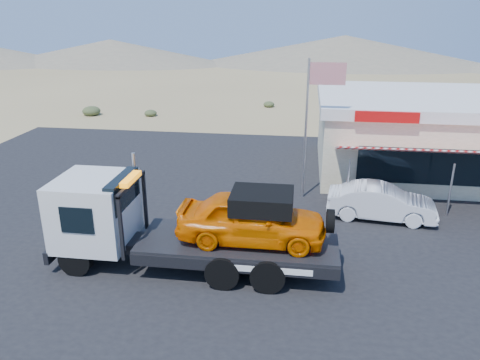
{
  "coord_description": "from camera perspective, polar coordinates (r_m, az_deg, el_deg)",
  "views": [
    {
      "loc": [
        4.63,
        -14.96,
        7.9
      ],
      "look_at": [
        2.21,
        2.26,
        1.5
      ],
      "focal_mm": 35.0,
      "sensor_mm": 36.0,
      "label": 1
    }
  ],
  "objects": [
    {
      "name": "flagpole",
      "position": [
        19.89,
        8.79,
        7.98
      ],
      "size": [
        1.55,
        0.1,
        6.0
      ],
      "color": "#99999E",
      "rests_on": "asphalt_lot"
    },
    {
      "name": "distant_hills",
      "position": [
        71.81,
        -3.73,
        15.37
      ],
      "size": [
        126.0,
        48.0,
        4.2
      ],
      "color": "#726B59",
      "rests_on": "ground"
    },
    {
      "name": "ground",
      "position": [
        17.54,
        -8.26,
        -6.8
      ],
      "size": [
        120.0,
        120.0,
        0.0
      ],
      "primitive_type": "plane",
      "color": "#8F7B51",
      "rests_on": "ground"
    },
    {
      "name": "jerky_store",
      "position": [
        25.34,
        21.25,
        5.34
      ],
      "size": [
        10.4,
        9.97,
        3.9
      ],
      "color": "#C4BB94",
      "rests_on": "asphalt_lot"
    },
    {
      "name": "desert_scrub",
      "position": [
        30.93,
        -25.95,
        3.92
      ],
      "size": [
        26.68,
        32.65,
        0.75
      ],
      "color": "#354324",
      "rests_on": "ground"
    },
    {
      "name": "asphalt_lot",
      "position": [
        19.79,
        -0.3,
        -3.29
      ],
      "size": [
        32.0,
        24.0,
        0.02
      ],
      "primitive_type": "cube",
      "color": "black",
      "rests_on": "ground"
    },
    {
      "name": "white_sedan",
      "position": [
        19.29,
        16.85,
        -2.6
      ],
      "size": [
        4.31,
        1.9,
        1.38
      ],
      "primitive_type": "imported",
      "rotation": [
        0.0,
        0.0,
        1.46
      ],
      "color": "silver",
      "rests_on": "asphalt_lot"
    },
    {
      "name": "tow_truck",
      "position": [
        14.88,
        -6.55,
        -4.96
      ],
      "size": [
        8.92,
        2.64,
        2.98
      ],
      "color": "black",
      "rests_on": "asphalt_lot"
    }
  ]
}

